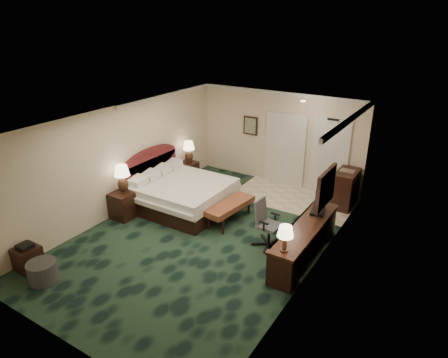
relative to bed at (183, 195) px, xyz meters
The scene contains 26 objects.
floor 1.60m from the bed, 34.42° to the right, with size 5.00×7.50×0.00m, color black.
ceiling 2.82m from the bed, 34.42° to the right, with size 5.00×7.50×0.00m, color white.
wall_back 3.30m from the bed, 65.73° to the left, with size 5.00×0.00×2.70m, color beige.
wall_front 4.91m from the bed, 74.43° to the right, with size 5.00×0.00×2.70m, color beige.
wall_left 1.80m from the bed, 143.78° to the right, with size 0.00×7.50×2.70m, color beige.
wall_right 4.02m from the bed, 13.14° to the right, with size 0.00×7.50×2.70m, color beige.
crown_molding 2.78m from the bed, 34.42° to the right, with size 5.00×7.50×0.10m, color silver, non-canonical shape.
tile_patch 3.00m from the bed, 42.60° to the left, with size 3.20×1.70×0.01m, color beige.
headboard 1.21m from the bed, behind, with size 0.12×2.00×1.40m, color #441312, non-canonical shape.
entry_door 4.07m from the bed, 44.93° to the left, with size 1.02×0.06×2.18m, color silver.
closet_doors 3.29m from the bed, 61.38° to the left, with size 1.20×0.06×2.10m, color silver.
wall_art 3.11m from the bed, 82.11° to the left, with size 0.45×0.06×0.55m, color #546A62.
wall_mirror 3.95m from the bed, ahead, with size 0.05×0.95×0.75m, color white.
bed is the anchor object (origin of this frame).
nightstand_near 1.50m from the bed, 128.11° to the right, with size 0.53×0.60×0.66m, color black.
nightstand_far 1.75m from the bed, 123.04° to the left, with size 0.47×0.54×0.59m, color black.
lamp_near 1.61m from the bed, 129.18° to the right, with size 0.37×0.37×0.70m, color black, non-canonical shape.
lamp_far 1.87m from the bed, 121.62° to the left, with size 0.34×0.34×0.65m, color black, non-canonical shape.
bed_bench 1.39m from the bed, ahead, with size 0.49×1.42×0.48m, color brown.
ottoman 3.87m from the bed, 95.70° to the right, with size 0.55×0.55×0.39m, color #343434.
side_table 3.89m from the bed, 104.25° to the right, with size 0.44×0.44×0.48m, color black.
desk 3.53m from the bed, ahead, with size 0.55×2.56×0.74m, color black.
tv 3.57m from the bed, ahead, with size 0.07×0.87×0.68m, color black.
desk_lamp 3.89m from the bed, 24.25° to the right, with size 0.29×0.29×0.51m, color black, non-canonical shape.
desk_chair 2.73m from the bed, 10.01° to the right, with size 0.61×0.57×1.04m, color #52535A, non-canonical shape.
minibar 4.19m from the bed, 33.57° to the left, with size 0.51×0.91×0.96m, color black.
Camera 1 is at (4.53, -6.44, 4.70)m, focal length 32.00 mm.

